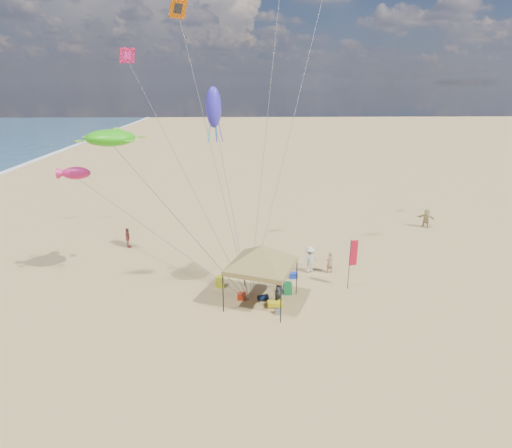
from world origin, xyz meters
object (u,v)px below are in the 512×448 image
object	(u,v)px
canopy_tent	(261,248)
feather_flag	(352,256)
chair_yellow	(220,282)
cooler_blue	(293,275)
person_far_a	(128,238)
beach_cart	(275,304)
person_near_a	(330,262)
chair_green	(288,288)
person_near_c	(310,259)
person_far_c	(426,218)
cooler_red	(242,296)
person_near_b	(280,292)

from	to	relation	value
canopy_tent	feather_flag	world-z (taller)	canopy_tent
feather_flag	chair_yellow	distance (m)	8.38
canopy_tent	chair_yellow	distance (m)	4.54
cooler_blue	person_far_a	distance (m)	13.60
beach_cart	person_near_a	xyz separation A→B (m)	(4.00, 4.43, 0.56)
chair_green	person_near_c	size ratio (longest dim) A/B	0.38
beach_cart	person_near_a	world-z (taller)	person_near_a
beach_cart	person_near_c	size ratio (longest dim) A/B	0.48
person_far_c	chair_yellow	bearing A→B (deg)	-121.32
person_near_c	person_far_a	bearing A→B (deg)	-42.67
canopy_tent	person_far_c	world-z (taller)	canopy_tent
cooler_red	beach_cart	world-z (taller)	cooler_red
cooler_red	chair_yellow	distance (m)	2.18
feather_flag	person_far_a	distance (m)	17.38
beach_cart	person_far_a	world-z (taller)	person_far_a
cooler_blue	person_near_a	distance (m)	2.68
canopy_tent	cooler_blue	xyz separation A→B (m)	(2.28, 3.22, -3.29)
canopy_tent	person_far_c	xyz separation A→B (m)	(15.26, 13.07, -2.62)
cooler_red	person_near_b	size ratio (longest dim) A/B	0.33
cooler_blue	chair_yellow	bearing A→B (deg)	-167.32
person_near_a	person_near_c	bearing A→B (deg)	-34.28
cooler_red	beach_cart	bearing A→B (deg)	-26.30
feather_flag	chair_green	size ratio (longest dim) A/B	4.68
canopy_tent	person_near_a	distance (m)	6.77
feather_flag	person_far_a	world-z (taller)	feather_flag
cooler_blue	person_far_c	bearing A→B (deg)	37.17
chair_yellow	person_near_a	size ratio (longest dim) A/B	0.46
canopy_tent	person_near_a	bearing A→B (deg)	39.39
chair_yellow	person_near_a	bearing A→B (deg)	13.79
person_far_a	person_far_c	distance (m)	25.56
cooler_red	person_near_b	world-z (taller)	person_near_b
chair_green	person_far_c	size ratio (longest dim) A/B	0.41
chair_yellow	person_far_a	xyz separation A→B (m)	(-7.49, 6.92, 0.45)
canopy_tent	person_near_b	size ratio (longest dim) A/B	3.89
beach_cart	person_far_c	distance (m)	19.84
cooler_red	cooler_blue	bearing A→B (deg)	38.99
cooler_red	feather_flag	bearing A→B (deg)	9.80
feather_flag	person_near_b	xyz separation A→B (m)	(-4.58, -1.88, -1.37)
beach_cart	person_far_a	distance (m)	14.43
cooler_red	canopy_tent	bearing A→B (deg)	-22.22
beach_cart	person_far_a	xyz separation A→B (m)	(-10.78, 9.56, 0.60)
person_near_c	feather_flag	bearing A→B (deg)	109.73
person_near_c	cooler_red	bearing A→B (deg)	16.00
chair_yellow	beach_cart	xyz separation A→B (m)	(3.30, -2.64, -0.15)
feather_flag	person_far_a	bearing A→B (deg)	154.59
chair_green	beach_cart	world-z (taller)	chair_green
canopy_tent	cooler_blue	size ratio (longest dim) A/B	11.66
cooler_red	person_far_c	size ratio (longest dim) A/B	0.32
cooler_red	person_far_a	distance (m)	12.36
chair_yellow	person_far_a	bearing A→B (deg)	137.24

